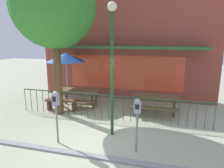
# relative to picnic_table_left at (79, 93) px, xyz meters

# --- Properties ---
(ground) EXTENTS (40.00, 40.00, 0.00)m
(ground) POSITION_rel_picnic_table_left_xyz_m (1.73, -2.75, -0.61)
(ground) COLOR #AEB297
(pub_storefront) EXTENTS (8.84, 1.52, 5.91)m
(pub_storefront) POSITION_rel_picnic_table_left_xyz_m (1.73, 1.98, 2.31)
(pub_storefront) COLOR maroon
(pub_storefront) RESTS_ON ground
(patio_fence_front) EXTENTS (7.45, 0.04, 0.97)m
(patio_fence_front) POSITION_rel_picnic_table_left_xyz_m (1.73, -1.10, 0.05)
(patio_fence_front) COLOR #234130
(patio_fence_front) RESTS_ON ground
(picnic_table_left) EXTENTS (1.85, 1.43, 0.79)m
(picnic_table_left) POSITION_rel_picnic_table_left_xyz_m (0.00, 0.00, 0.00)
(picnic_table_left) COLOR brown
(picnic_table_left) RESTS_ON ground
(picnic_table_right) EXTENTS (1.81, 1.37, 0.79)m
(picnic_table_right) POSITION_rel_picnic_table_left_xyz_m (3.41, -0.09, 0.00)
(picnic_table_right) COLOR brown
(picnic_table_right) RESTS_ON ground
(patio_umbrella) EXTENTS (1.80, 1.80, 2.37)m
(patio_umbrella) POSITION_rel_picnic_table_left_xyz_m (-0.84, 0.55, 1.54)
(patio_umbrella) COLOR black
(patio_umbrella) RESTS_ON ground
(patio_bench) EXTENTS (1.43, 0.46, 0.48)m
(patio_bench) POSITION_rel_picnic_table_left_xyz_m (-0.50, -0.69, -0.26)
(patio_bench) COLOR brown
(patio_bench) RESTS_ON ground
(parking_meter_near) EXTENTS (0.18, 0.17, 1.54)m
(parking_meter_near) POSITION_rel_picnic_table_left_xyz_m (3.10, -3.14, 0.57)
(parking_meter_near) COLOR slate
(parking_meter_near) RESTS_ON ground
(parking_meter_far) EXTENTS (0.18, 0.17, 1.60)m
(parking_meter_far) POSITION_rel_picnic_table_left_xyz_m (0.76, -3.25, 0.62)
(parking_meter_far) COLOR slate
(parking_meter_far) RESTS_ON ground
(street_tree) EXTENTS (3.16, 3.16, 5.81)m
(street_tree) POSITION_rel_picnic_table_left_xyz_m (-0.38, -1.06, 3.59)
(street_tree) COLOR brown
(street_tree) RESTS_ON ground
(street_lamp) EXTENTS (0.28, 0.28, 4.09)m
(street_lamp) POSITION_rel_picnic_table_left_xyz_m (2.19, -2.31, 2.04)
(street_lamp) COLOR #234523
(street_lamp) RESTS_ON ground
(curb_edge) EXTENTS (12.37, 0.20, 0.11)m
(curb_edge) POSITION_rel_picnic_table_left_xyz_m (1.73, -3.69, -0.61)
(curb_edge) COLOR gray
(curb_edge) RESTS_ON ground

